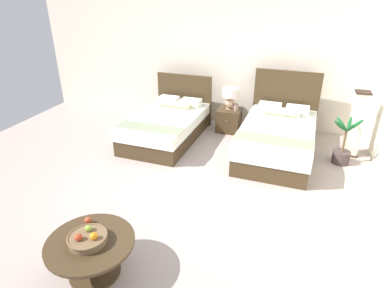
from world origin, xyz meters
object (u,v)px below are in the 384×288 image
Objects in this scene: bed_near_corner at (277,137)px; vase at (236,107)px; coffee_table at (91,250)px; floor_lamp_corner at (356,124)px; bed_near_window at (167,125)px; fruit_bowl at (88,238)px; potted_palm at (342,150)px; loose_apple at (88,220)px; nightstand at (229,120)px; table_lamp at (230,96)px.

vase is (-0.93, 0.73, 0.23)m from bed_near_corner.
bed_near_corner is at bearing 65.58° from coffee_table.
bed_near_corner is at bearing -164.44° from floor_lamp_corner.
fruit_bowl is (0.56, -3.57, 0.20)m from bed_near_window.
vase is at bearing 141.67° from bed_near_corner.
potted_palm is at bearing 52.02° from coffee_table.
loose_apple is at bearing 123.63° from fruit_bowl.
potted_palm is (2.06, -0.78, -0.30)m from vase.
coffee_table is at bearing -114.42° from bed_near_corner.
loose_apple is at bearing -83.29° from bed_near_window.
coffee_table is at bearing -97.12° from nightstand.
fruit_bowl is at bearing -97.19° from nightstand.
table_lamp is at bearing 35.64° from bed_near_window.
bed_near_window is 2.19m from bed_near_corner.
bed_near_corner reaches higher than potted_palm.
bed_near_corner is 15.91× the size of vase.
coffee_table is at bearing -53.38° from loose_apple.
vase is at bearing -15.27° from nightstand.
potted_palm reaches higher than nightstand.
bed_near_window is 27.54× the size of loose_apple.
nightstand is 2.35m from potted_palm.
bed_near_window is 3.54m from floor_lamp_corner.
fruit_bowl is 0.46× the size of potted_palm.
bed_near_corner is 1.13m from potted_palm.
floor_lamp_corner is (2.94, 3.93, 0.28)m from coffee_table.
bed_near_window is at bearing 96.71° from loose_apple.
loose_apple is (-0.72, -4.11, -0.30)m from table_lamp.
fruit_bowl is (-0.70, -4.31, -0.06)m from vase.
bed_near_corner is 4.92× the size of table_lamp.
floor_lamp_corner is at bearing -9.62° from nightstand.
bed_near_corner is 1.33m from nightstand.
bed_near_corner is 3.91m from coffee_table.
table_lamp is at bearing 82.84° from fruit_bowl.
nightstand is at bearing 164.73° from vase.
nightstand is at bearing 79.98° from loose_apple.
bed_near_window reaches higher than nightstand.
potted_palm is (2.20, -0.84, -0.52)m from table_lamp.
vase is 0.12× the size of floor_lamp_corner.
bed_near_corner reaches higher than table_lamp.
coffee_table is (-0.54, -4.35, -0.45)m from table_lamp.
potted_palm is (2.75, 3.53, -0.24)m from fruit_bowl.
nightstand is 0.35m from vase.
bed_near_window is at bearing -145.05° from nightstand.
loose_apple is (0.39, -3.31, 0.19)m from bed_near_window.
loose_apple is (-0.72, -4.09, 0.24)m from nightstand.
bed_near_window is 3.32m from potted_palm.
nightstand is (-1.08, 0.77, -0.08)m from bed_near_corner.
vase is at bearing 30.36° from bed_near_window.
coffee_table is (-1.62, -3.56, -0.00)m from bed_near_corner.
table_lamp is 0.27m from vase.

